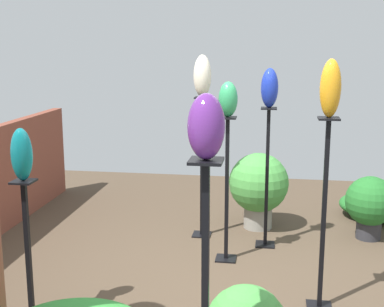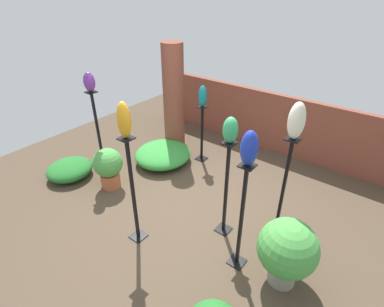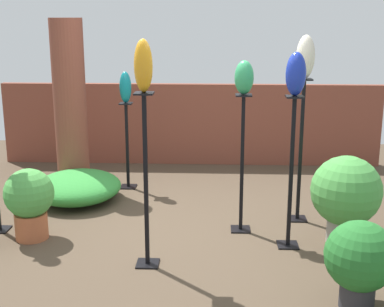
% 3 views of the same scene
% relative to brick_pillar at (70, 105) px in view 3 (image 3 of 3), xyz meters
% --- Properties ---
extents(ground_plane, '(8.00, 8.00, 0.00)m').
position_rel_brick_pillar_xyz_m(ground_plane, '(1.47, -1.44, -1.07)').
color(ground_plane, '#4C3D2D').
extents(brick_wall_back, '(5.60, 0.12, 1.20)m').
position_rel_brick_pillar_xyz_m(brick_wall_back, '(1.47, 1.18, -0.47)').
color(brick_wall_back, brown).
rests_on(brick_wall_back, ground).
extents(brick_pillar, '(0.41, 0.41, 2.14)m').
position_rel_brick_pillar_xyz_m(brick_pillar, '(0.00, 0.00, 0.00)').
color(brick_pillar, brown).
rests_on(brick_pillar, ground).
extents(pedestal_jade, '(0.20, 0.20, 1.42)m').
position_rel_brick_pillar_xyz_m(pedestal_jade, '(2.12, -1.41, -0.42)').
color(pedestal_jade, black).
rests_on(pedestal_jade, ground).
extents(pedestal_amber, '(0.20, 0.20, 1.55)m').
position_rel_brick_pillar_xyz_m(pedestal_amber, '(1.25, -2.25, -0.35)').
color(pedestal_amber, black).
rests_on(pedestal_amber, ground).
extents(pedestal_cobalt, '(0.20, 0.20, 1.46)m').
position_rel_brick_pillar_xyz_m(pedestal_cobalt, '(2.56, -1.79, -0.40)').
color(pedestal_cobalt, black).
rests_on(pedestal_cobalt, ground).
extents(pedestal_ivory, '(0.20, 0.20, 1.54)m').
position_rel_brick_pillar_xyz_m(pedestal_ivory, '(2.75, -1.08, -0.36)').
color(pedestal_ivory, black).
rests_on(pedestal_ivory, ground).
extents(pedestal_teal, '(0.20, 0.20, 1.11)m').
position_rel_brick_pillar_xyz_m(pedestal_teal, '(0.72, -0.04, -0.57)').
color(pedestal_teal, black).
rests_on(pedestal_teal, ground).
extents(art_vase_jade, '(0.19, 0.18, 0.33)m').
position_rel_brick_pillar_xyz_m(art_vase_jade, '(2.12, -1.41, 0.51)').
color(art_vase_jade, '#2D9356').
rests_on(art_vase_jade, pedestal_jade).
extents(art_vase_amber, '(0.15, 0.16, 0.44)m').
position_rel_brick_pillar_xyz_m(art_vase_amber, '(1.25, -2.25, 0.70)').
color(art_vase_amber, orange).
rests_on(art_vase_amber, pedestal_amber).
extents(art_vase_cobalt, '(0.18, 0.17, 0.39)m').
position_rel_brick_pillar_xyz_m(art_vase_cobalt, '(2.56, -1.79, 0.59)').
color(art_vase_cobalt, '#192D9E').
rests_on(art_vase_cobalt, pedestal_cobalt).
extents(art_vase_ivory, '(0.19, 0.19, 0.44)m').
position_rel_brick_pillar_xyz_m(art_vase_ivory, '(2.75, -1.08, 0.69)').
color(art_vase_ivory, beige).
rests_on(art_vase_ivory, pedestal_ivory).
extents(art_vase_teal, '(0.15, 0.16, 0.39)m').
position_rel_brick_pillar_xyz_m(art_vase_teal, '(0.72, -0.04, 0.23)').
color(art_vase_teal, '#0F727A').
rests_on(art_vase_teal, pedestal_teal).
extents(potted_plant_front_left, '(0.68, 0.68, 0.88)m').
position_rel_brick_pillar_xyz_m(potted_plant_front_left, '(3.11, -1.69, -0.57)').
color(potted_plant_front_left, gray).
rests_on(potted_plant_front_left, ground).
extents(potted_plant_front_right, '(0.49, 0.49, 0.72)m').
position_rel_brick_pillar_xyz_m(potted_plant_front_right, '(0.02, -1.72, -0.66)').
color(potted_plant_front_right, '#B25B38').
rests_on(potted_plant_front_right, ground).
extents(potted_plant_mid_right, '(0.54, 0.54, 0.69)m').
position_rel_brick_pillar_xyz_m(potted_plant_mid_right, '(2.94, -2.90, -0.67)').
color(potted_plant_mid_right, '#2D2D33').
rests_on(potted_plant_mid_right, ground).
extents(foliage_bed_east, '(1.05, 1.11, 0.34)m').
position_rel_brick_pillar_xyz_m(foliage_bed_east, '(0.19, -0.58, -0.90)').
color(foliage_bed_east, '#338C38').
rests_on(foliage_bed_east, ground).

